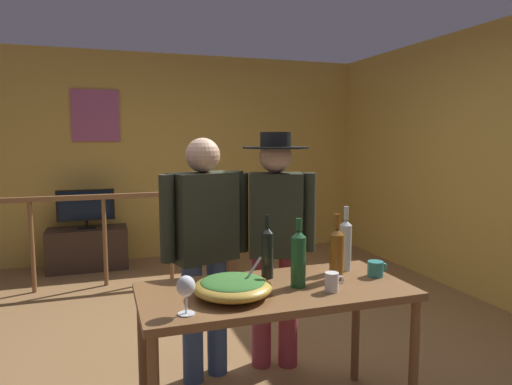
{
  "coord_description": "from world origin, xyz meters",
  "views": [
    {
      "loc": [
        -0.91,
        -3.07,
        1.55
      ],
      "look_at": [
        -0.08,
        -0.61,
        1.23
      ],
      "focal_mm": 32.16,
      "sensor_mm": 36.0,
      "label": 1
    }
  ],
  "objects_px": {
    "wine_bottle_clear": "(345,244)",
    "person_standing_right": "(275,231)",
    "wine_bottle_green": "(298,258)",
    "framed_picture": "(96,116)",
    "mug_white": "(332,282)",
    "tv_console": "(88,249)",
    "mug_teal": "(376,269)",
    "serving_table": "(275,303)",
    "flat_screen_tv": "(86,206)",
    "wine_bottle_amber": "(337,253)",
    "stair_railing": "(152,223)",
    "wine_bottle_dark": "(267,252)",
    "person_standing_left": "(204,240)",
    "wine_glass": "(186,288)",
    "salad_bowl": "(233,286)"
  },
  "relations": [
    {
      "from": "person_standing_right",
      "to": "wine_bottle_clear",
      "type": "bearing_deg",
      "value": 137.27
    },
    {
      "from": "wine_glass",
      "to": "mug_teal",
      "type": "relative_size",
      "value": 1.42
    },
    {
      "from": "framed_picture",
      "to": "wine_bottle_dark",
      "type": "relative_size",
      "value": 1.75
    },
    {
      "from": "wine_glass",
      "to": "mug_teal",
      "type": "bearing_deg",
      "value": 11.14
    },
    {
      "from": "wine_bottle_green",
      "to": "wine_bottle_clear",
      "type": "bearing_deg",
      "value": 26.21
    },
    {
      "from": "framed_picture",
      "to": "tv_console",
      "type": "bearing_deg",
      "value": -116.59
    },
    {
      "from": "wine_bottle_clear",
      "to": "person_standing_right",
      "type": "distance_m",
      "value": 0.53
    },
    {
      "from": "wine_bottle_clear",
      "to": "wine_bottle_green",
      "type": "xyz_separation_m",
      "value": [
        -0.38,
        -0.19,
        -0.0
      ]
    },
    {
      "from": "tv_console",
      "to": "serving_table",
      "type": "xyz_separation_m",
      "value": [
        1.02,
        -3.49,
        0.44
      ]
    },
    {
      "from": "framed_picture",
      "to": "mug_white",
      "type": "bearing_deg",
      "value": -73.97
    },
    {
      "from": "person_standing_left",
      "to": "person_standing_right",
      "type": "distance_m",
      "value": 0.48
    },
    {
      "from": "stair_railing",
      "to": "salad_bowl",
      "type": "height_order",
      "value": "stair_railing"
    },
    {
      "from": "wine_glass",
      "to": "wine_bottle_dark",
      "type": "height_order",
      "value": "wine_bottle_dark"
    },
    {
      "from": "salad_bowl",
      "to": "wine_bottle_clear",
      "type": "xyz_separation_m",
      "value": [
        0.75,
        0.23,
        0.1
      ]
    },
    {
      "from": "tv_console",
      "to": "mug_teal",
      "type": "bearing_deg",
      "value": -64.99
    },
    {
      "from": "wine_bottle_green",
      "to": "mug_white",
      "type": "height_order",
      "value": "wine_bottle_green"
    },
    {
      "from": "stair_railing",
      "to": "mug_teal",
      "type": "height_order",
      "value": "stair_railing"
    },
    {
      "from": "salad_bowl",
      "to": "wine_bottle_dark",
      "type": "distance_m",
      "value": 0.37
    },
    {
      "from": "stair_railing",
      "to": "person_standing_left",
      "type": "relative_size",
      "value": 1.84
    },
    {
      "from": "wine_bottle_amber",
      "to": "mug_white",
      "type": "height_order",
      "value": "wine_bottle_amber"
    },
    {
      "from": "wine_glass",
      "to": "wine_bottle_amber",
      "type": "xyz_separation_m",
      "value": [
        0.87,
        0.24,
        0.03
      ]
    },
    {
      "from": "serving_table",
      "to": "wine_bottle_dark",
      "type": "bearing_deg",
      "value": 83.96
    },
    {
      "from": "framed_picture",
      "to": "mug_white",
      "type": "relative_size",
      "value": 5.8
    },
    {
      "from": "serving_table",
      "to": "mug_white",
      "type": "height_order",
      "value": "mug_white"
    },
    {
      "from": "stair_railing",
      "to": "person_standing_right",
      "type": "height_order",
      "value": "person_standing_right"
    },
    {
      "from": "serving_table",
      "to": "flat_screen_tv",
      "type": "bearing_deg",
      "value": 106.45
    },
    {
      "from": "framed_picture",
      "to": "serving_table",
      "type": "distance_m",
      "value": 4.04
    },
    {
      "from": "flat_screen_tv",
      "to": "wine_bottle_amber",
      "type": "xyz_separation_m",
      "value": [
        1.39,
        -3.44,
        0.16
      ]
    },
    {
      "from": "framed_picture",
      "to": "stair_railing",
      "type": "distance_m",
      "value": 1.62
    },
    {
      "from": "wine_bottle_clear",
      "to": "wine_bottle_dark",
      "type": "distance_m",
      "value": 0.48
    },
    {
      "from": "framed_picture",
      "to": "serving_table",
      "type": "height_order",
      "value": "framed_picture"
    },
    {
      "from": "tv_console",
      "to": "salad_bowl",
      "type": "distance_m",
      "value": 3.68
    },
    {
      "from": "flat_screen_tv",
      "to": "person_standing_left",
      "type": "distance_m",
      "value": 2.94
    },
    {
      "from": "wine_glass",
      "to": "wine_bottle_amber",
      "type": "height_order",
      "value": "wine_bottle_amber"
    },
    {
      "from": "framed_picture",
      "to": "wine_bottle_green",
      "type": "xyz_separation_m",
      "value": [
        0.99,
        -3.8,
        -0.88
      ]
    },
    {
      "from": "mug_white",
      "to": "person_standing_left",
      "type": "distance_m",
      "value": 0.92
    },
    {
      "from": "person_standing_right",
      "to": "person_standing_left",
      "type": "bearing_deg",
      "value": 17.6
    },
    {
      "from": "wine_glass",
      "to": "wine_bottle_green",
      "type": "height_order",
      "value": "wine_bottle_green"
    },
    {
      "from": "wine_bottle_dark",
      "to": "mug_white",
      "type": "bearing_deg",
      "value": -53.5
    },
    {
      "from": "framed_picture",
      "to": "tv_console",
      "type": "height_order",
      "value": "framed_picture"
    },
    {
      "from": "wine_bottle_amber",
      "to": "wine_bottle_dark",
      "type": "relative_size",
      "value": 1.03
    },
    {
      "from": "tv_console",
      "to": "wine_bottle_clear",
      "type": "distance_m",
      "value": 3.72
    },
    {
      "from": "salad_bowl",
      "to": "framed_picture",
      "type": "bearing_deg",
      "value": 99.3
    },
    {
      "from": "framed_picture",
      "to": "person_standing_left",
      "type": "distance_m",
      "value": 3.34
    },
    {
      "from": "tv_console",
      "to": "wine_bottle_amber",
      "type": "distance_m",
      "value": 3.8
    },
    {
      "from": "person_standing_left",
      "to": "person_standing_right",
      "type": "height_order",
      "value": "person_standing_right"
    },
    {
      "from": "framed_picture",
      "to": "tv_console",
      "type": "xyz_separation_m",
      "value": [
        -0.15,
        -0.29,
        -1.56
      ]
    },
    {
      "from": "serving_table",
      "to": "wine_bottle_clear",
      "type": "distance_m",
      "value": 0.58
    },
    {
      "from": "flat_screen_tv",
      "to": "wine_glass",
      "type": "relative_size",
      "value": 3.61
    },
    {
      "from": "stair_railing",
      "to": "mug_white",
      "type": "distance_m",
      "value": 3.0
    }
  ]
}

